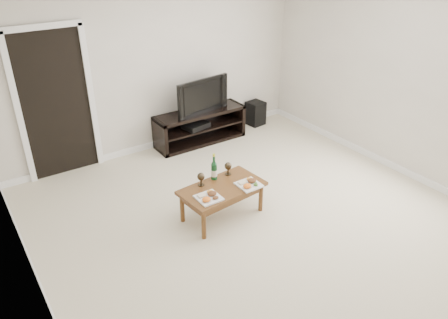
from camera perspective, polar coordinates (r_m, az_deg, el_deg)
floor at (r=5.32m, az=5.54°, el=-8.94°), size 5.50×5.50×0.00m
back_wall at (r=6.87m, az=-8.88°, el=11.77°), size 5.00×0.04×2.60m
doorway at (r=6.46m, az=-21.07°, el=6.57°), size 0.90×0.02×2.05m
media_console at (r=7.25m, az=-3.14°, el=4.31°), size 1.54×0.45×0.55m
television at (r=7.04m, az=-3.25°, el=8.45°), size 0.98×0.26×0.56m
av_receiver at (r=7.18m, az=-3.71°, el=4.48°), size 0.45×0.37×0.08m
subwoofer at (r=7.97m, az=4.12°, el=6.06°), size 0.31×0.31×0.42m
coffee_table at (r=5.39m, az=-0.23°, el=-5.48°), size 1.06×0.65×0.42m
plate_left at (r=5.04m, az=-2.02°, el=-4.79°), size 0.27×0.27×0.07m
plate_right at (r=5.29m, az=3.27°, el=-3.08°), size 0.27×0.27×0.07m
wine_bottle at (r=5.35m, az=-1.31°, el=-0.94°), size 0.07×0.07×0.35m
goblet_left at (r=5.27m, az=-3.02°, el=-2.59°), size 0.09×0.09×0.17m
goblet_right at (r=5.49m, az=0.53°, el=-1.19°), size 0.09×0.09×0.17m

